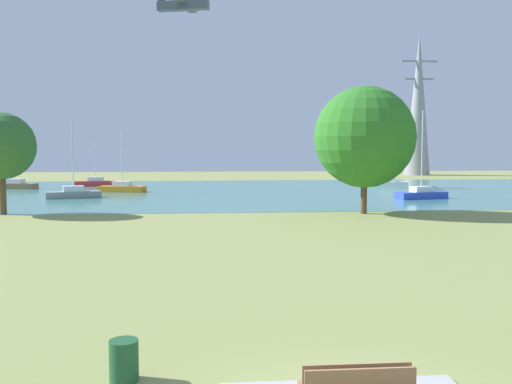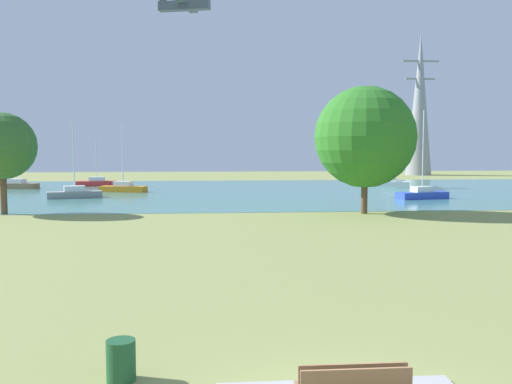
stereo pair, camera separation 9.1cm
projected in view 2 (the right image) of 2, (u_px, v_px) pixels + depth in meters
name	position (u px, v px, depth m)	size (l,w,h in m)	color
ground_plane	(252.00, 229.00, 30.74)	(160.00, 160.00, 0.00)	#8C9351
litter_bin	(121.00, 360.00, 10.59)	(0.56, 0.56, 0.80)	#1E512D
water_surface	(232.00, 191.00, 58.56)	(140.00, 40.00, 0.02)	teal
sailboat_blue	(422.00, 194.00, 49.58)	(5.03, 2.76, 7.88)	blue
sailboat_gray	(75.00, 193.00, 50.35)	(5.03, 2.83, 6.89)	gray
sailboat_orange	(123.00, 188.00, 57.52)	(5.03, 2.75, 6.86)	orange
sailboat_brown	(17.00, 185.00, 62.34)	(5.02, 2.63, 6.32)	brown
sailboat_white	(388.00, 183.00, 65.75)	(5.03, 2.97, 6.10)	white
sailboat_red	(97.00, 182.00, 66.78)	(4.94, 2.02, 5.43)	red
tree_east_near	(2.00, 146.00, 37.47)	(4.56, 4.56, 6.95)	brown
tree_mid_shore	(365.00, 137.00, 37.82)	(6.96, 6.96, 8.76)	brown
electricity_pylon	(420.00, 104.00, 94.96)	(6.40, 4.40, 24.37)	gray
light_aircraft	(184.00, 5.00, 67.47)	(6.47, 8.40, 2.10)	#4C5156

